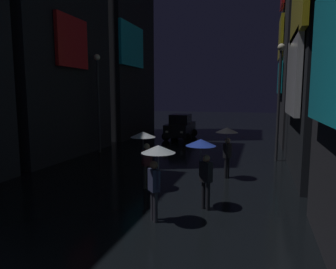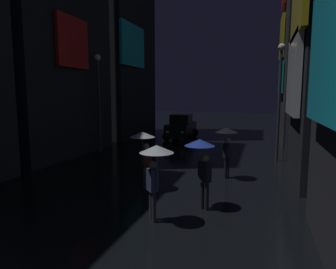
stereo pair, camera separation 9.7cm
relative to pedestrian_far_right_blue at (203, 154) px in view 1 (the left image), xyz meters
name	(u,v)px [view 1 (the left image)]	position (x,y,z in m)	size (l,w,h in m)	color
building_right_far	(315,24)	(4.95, 15.00, 6.67)	(4.25, 8.07, 16.67)	#232328
pedestrian_far_right_blue	(203,154)	(0.00, 0.00, 0.00)	(0.90, 0.90, 2.12)	black
pedestrian_foreground_right_clear	(157,162)	(-0.96, -1.35, 0.00)	(0.90, 0.90, 2.12)	#2D2D38
pedestrian_midstreet_left_clear	(144,144)	(-2.35, 1.27, 0.00)	(0.90, 0.90, 2.12)	#38332D
pedestrian_midstreet_centre_black	(227,138)	(0.34, 3.54, 0.00)	(0.90, 0.90, 2.12)	black
car_distant	(180,127)	(-4.39, 14.07, -0.74)	(2.36, 4.20, 1.92)	black
streetlamp_left_far	(98,92)	(-7.54, 7.06, 1.91)	(0.36, 0.36, 5.75)	#2D2D33
streetlamp_right_far	(279,90)	(2.46, 7.72, 2.02)	(0.36, 0.36, 5.96)	#2D2D33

